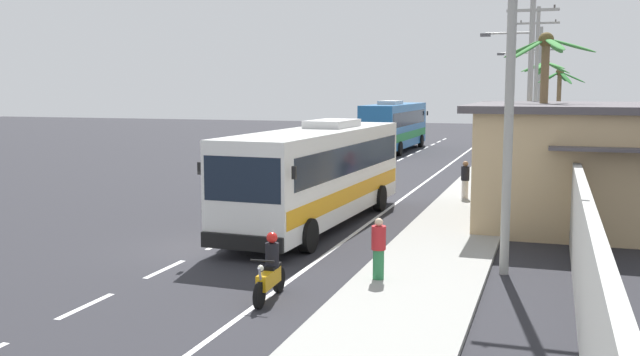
% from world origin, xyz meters
% --- Properties ---
extents(ground_plane, '(160.00, 160.00, 0.00)m').
position_xyz_m(ground_plane, '(0.00, 0.00, 0.00)').
color(ground_plane, '#28282D').
extents(sidewalk_kerb, '(3.20, 90.00, 0.14)m').
position_xyz_m(sidewalk_kerb, '(6.80, 10.00, 0.07)').
color(sidewalk_kerb, '#999993').
rests_on(sidewalk_kerb, ground).
extents(lane_markings, '(3.78, 71.11, 0.01)m').
position_xyz_m(lane_markings, '(2.15, 14.82, 0.00)').
color(lane_markings, white).
rests_on(lane_markings, ground).
extents(boundary_wall, '(0.24, 60.00, 2.60)m').
position_xyz_m(boundary_wall, '(10.60, 14.00, 1.30)').
color(boundary_wall, '#B2B2AD').
rests_on(boundary_wall, ground).
extents(coach_bus_foreground, '(3.40, 12.12, 3.70)m').
position_xyz_m(coach_bus_foreground, '(1.98, 4.57, 1.93)').
color(coach_bus_foreground, white).
rests_on(coach_bus_foreground, ground).
extents(coach_bus_far_lane, '(3.03, 12.45, 3.92)m').
position_xyz_m(coach_bus_far_lane, '(-1.80, 34.85, 2.04)').
color(coach_bus_far_lane, '#2366A8').
rests_on(coach_bus_far_lane, ground).
extents(motorcycle_beside_bus, '(0.56, 1.96, 1.56)m').
position_xyz_m(motorcycle_beside_bus, '(3.76, -4.38, 0.64)').
color(motorcycle_beside_bus, black).
rests_on(motorcycle_beside_bus, ground).
extents(pedestrian_near_kerb, '(0.36, 0.36, 1.55)m').
position_xyz_m(pedestrian_near_kerb, '(7.77, 16.03, 0.94)').
color(pedestrian_near_kerb, '#75388E').
rests_on(pedestrian_near_kerb, sidewalk_kerb).
extents(pedestrian_midwalk, '(0.36, 0.36, 1.62)m').
position_xyz_m(pedestrian_midwalk, '(6.34, 11.56, 0.99)').
color(pedestrian_midwalk, beige).
rests_on(pedestrian_midwalk, sidewalk_kerb).
extents(pedestrian_far_walk, '(0.36, 0.36, 1.55)m').
position_xyz_m(pedestrian_far_walk, '(5.85, -2.38, 0.94)').
color(pedestrian_far_walk, '#2D7A47').
rests_on(pedestrian_far_walk, sidewalk_kerb).
extents(utility_pole_nearest, '(2.44, 0.24, 9.30)m').
position_xyz_m(utility_pole_nearest, '(8.77, -0.36, 4.84)').
color(utility_pole_nearest, '#9E9E99').
rests_on(utility_pole_nearest, ground).
extents(utility_pole_mid, '(3.32, 0.24, 9.86)m').
position_xyz_m(utility_pole_mid, '(8.76, 13.56, 5.22)').
color(utility_pole_mid, '#9E9E99').
rests_on(utility_pole_mid, ground).
extents(utility_pole_far, '(3.70, 0.24, 9.86)m').
position_xyz_m(utility_pole_far, '(8.65, 27.48, 5.28)').
color(utility_pole_far, '#9E9E99').
rests_on(utility_pole_far, ground).
extents(utility_pole_distant, '(2.59, 0.24, 9.75)m').
position_xyz_m(utility_pole_distant, '(8.68, 41.40, 5.07)').
color(utility_pole_distant, '#9E9E99').
rests_on(utility_pole_distant, ground).
extents(palm_nearest, '(3.14, 3.14, 6.77)m').
position_xyz_m(palm_nearest, '(9.23, 29.43, 4.84)').
color(palm_nearest, brown).
rests_on(palm_nearest, ground).
extents(palm_second, '(3.42, 3.47, 6.91)m').
position_xyz_m(palm_second, '(9.50, 8.49, 4.87)').
color(palm_second, brown).
rests_on(palm_second, ground).
extents(palm_third, '(3.37, 3.43, 6.27)m').
position_xyz_m(palm_third, '(10.17, 34.76, 4.39)').
color(palm_third, brown).
rests_on(palm_third, ground).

